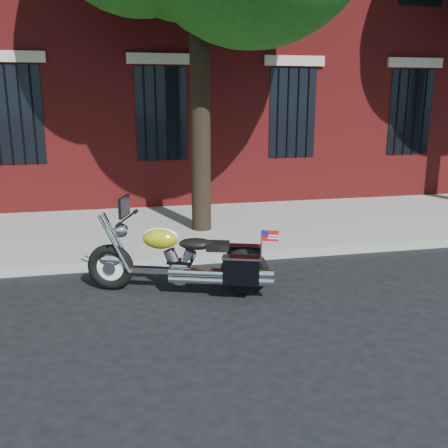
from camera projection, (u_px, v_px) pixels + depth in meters
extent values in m
plane|color=black|center=(201.00, 297.00, 6.59)|extent=(120.00, 120.00, 0.00)
cube|color=gray|center=(187.00, 259.00, 7.88)|extent=(40.00, 0.16, 0.15)
cube|color=gray|center=(173.00, 229.00, 9.66)|extent=(40.00, 3.60, 0.15)
cube|color=black|center=(161.00, 114.00, 10.89)|extent=(1.10, 0.14, 2.00)
cube|color=#B2A893|center=(160.00, 59.00, 10.58)|extent=(1.40, 0.20, 0.22)
cylinder|color=black|center=(162.00, 114.00, 10.81)|extent=(0.04, 0.04, 2.00)
cylinder|color=black|center=(200.00, 101.00, 8.82)|extent=(0.36, 0.36, 5.00)
torus|color=black|center=(111.00, 267.00, 6.76)|extent=(0.66, 0.34, 0.64)
torus|color=black|center=(245.00, 272.00, 6.56)|extent=(0.66, 0.34, 0.64)
cylinder|color=white|center=(111.00, 267.00, 6.76)|extent=(0.47, 0.21, 0.48)
cylinder|color=white|center=(245.00, 272.00, 6.56)|extent=(0.47, 0.21, 0.48)
ellipsoid|color=white|center=(110.00, 260.00, 6.74)|extent=(0.36, 0.22, 0.18)
ellipsoid|color=gold|center=(245.00, 264.00, 6.53)|extent=(0.36, 0.23, 0.18)
cube|color=white|center=(177.00, 271.00, 6.66)|extent=(1.40, 0.55, 0.08)
cylinder|color=white|center=(180.00, 272.00, 6.66)|extent=(0.35, 0.26, 0.31)
cylinder|color=white|center=(214.00, 277.00, 6.44)|extent=(1.17, 0.46, 0.09)
ellipsoid|color=gold|center=(160.00, 239.00, 6.58)|extent=(0.54, 0.41, 0.27)
ellipsoid|color=black|center=(196.00, 244.00, 6.54)|extent=(0.53, 0.41, 0.15)
cube|color=black|center=(244.00, 258.00, 6.78)|extent=(0.49, 0.29, 0.36)
cube|color=black|center=(241.00, 271.00, 6.30)|extent=(0.49, 0.29, 0.36)
cylinder|color=white|center=(128.00, 218.00, 6.56)|extent=(0.27, 0.72, 0.03)
sphere|color=white|center=(121.00, 230.00, 6.61)|extent=(0.24, 0.24, 0.19)
cube|color=black|center=(124.00, 206.00, 6.53)|extent=(0.16, 0.38, 0.27)
cube|color=red|center=(270.00, 236.00, 6.10)|extent=(0.20, 0.08, 0.13)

